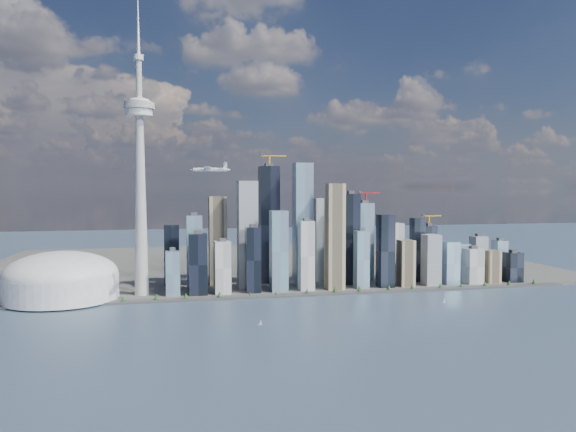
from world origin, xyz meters
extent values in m
plane|color=#384863|center=(0.00, 0.00, 0.00)|extent=(4000.00, 4000.00, 0.00)
cube|color=#383838|center=(0.00, 250.00, 2.00)|extent=(1100.00, 22.00, 4.00)
cube|color=#4C4C47|center=(0.00, 700.00, 1.50)|extent=(1400.00, 900.00, 3.00)
cylinder|color=#3F2D1E|center=(-476.67, 250.00, 5.20)|extent=(1.00, 1.00, 2.40)
cone|color=#1C4F21|center=(-476.67, 250.00, 8.80)|extent=(7.20, 7.20, 8.00)
cylinder|color=#3F2D1E|center=(-390.00, 250.00, 5.20)|extent=(1.00, 1.00, 2.40)
cone|color=#1C4F21|center=(-390.00, 250.00, 8.80)|extent=(7.20, 7.20, 8.00)
cylinder|color=#3F2D1E|center=(-303.33, 250.00, 5.20)|extent=(1.00, 1.00, 2.40)
cone|color=#1C4F21|center=(-303.33, 250.00, 8.80)|extent=(7.20, 7.20, 8.00)
cylinder|color=#3F2D1E|center=(-216.67, 250.00, 5.20)|extent=(1.00, 1.00, 2.40)
cone|color=#1C4F21|center=(-216.67, 250.00, 8.80)|extent=(7.20, 7.20, 8.00)
cylinder|color=#3F2D1E|center=(-130.00, 250.00, 5.20)|extent=(1.00, 1.00, 2.40)
cone|color=#1C4F21|center=(-130.00, 250.00, 8.80)|extent=(7.20, 7.20, 8.00)
cylinder|color=#3F2D1E|center=(-43.33, 250.00, 5.20)|extent=(1.00, 1.00, 2.40)
cone|color=#1C4F21|center=(-43.33, 250.00, 8.80)|extent=(7.20, 7.20, 8.00)
cylinder|color=#3F2D1E|center=(43.33, 250.00, 5.20)|extent=(1.00, 1.00, 2.40)
cone|color=#1C4F21|center=(43.33, 250.00, 8.80)|extent=(7.20, 7.20, 8.00)
cylinder|color=#3F2D1E|center=(130.00, 250.00, 5.20)|extent=(1.00, 1.00, 2.40)
cone|color=#1C4F21|center=(130.00, 250.00, 8.80)|extent=(7.20, 7.20, 8.00)
cylinder|color=#3F2D1E|center=(216.67, 250.00, 5.20)|extent=(1.00, 1.00, 2.40)
cone|color=#1C4F21|center=(216.67, 250.00, 8.80)|extent=(7.20, 7.20, 8.00)
cylinder|color=#3F2D1E|center=(303.33, 250.00, 5.20)|extent=(1.00, 1.00, 2.40)
cone|color=#1C4F21|center=(303.33, 250.00, 8.80)|extent=(7.20, 7.20, 8.00)
cylinder|color=#3F2D1E|center=(390.00, 250.00, 5.20)|extent=(1.00, 1.00, 2.40)
cone|color=#1C4F21|center=(390.00, 250.00, 8.80)|extent=(7.20, 7.20, 8.00)
cylinder|color=#3F2D1E|center=(476.67, 250.00, 5.20)|extent=(1.00, 1.00, 2.40)
cone|color=#1C4F21|center=(476.67, 250.00, 8.80)|extent=(7.20, 7.20, 8.00)
cube|color=black|center=(-200.00, 290.00, 60.45)|extent=(34.00, 34.00, 114.89)
cube|color=#7EA9BF|center=(-200.00, 340.00, 76.11)|extent=(30.00, 30.00, 146.23)
cube|color=silver|center=(-150.00, 290.00, 52.61)|extent=(30.00, 30.00, 99.22)
cube|color=tan|center=(-150.00, 395.00, 94.39)|extent=(36.00, 36.00, 182.78)
cube|color=gray|center=(-95.00, 340.00, 110.06)|extent=(38.00, 38.00, 214.12)
cube|color=black|center=(-95.00, 290.00, 65.67)|extent=(28.00, 28.00, 125.34)
cube|color=#7EA9BF|center=(-40.00, 290.00, 81.34)|extent=(32.00, 32.00, 156.67)
cube|color=black|center=(-40.00, 395.00, 125.73)|extent=(40.00, 40.00, 245.45)
cube|color=#7EA9BF|center=(15.00, 340.00, 128.34)|extent=(36.00, 36.00, 250.67)
cube|color=silver|center=(15.00, 290.00, 70.89)|extent=(28.00, 28.00, 135.78)
cube|color=tan|center=(70.00, 290.00, 107.45)|extent=(34.00, 34.00, 208.89)
cube|color=gray|center=(70.00, 395.00, 91.78)|extent=(30.00, 30.00, 177.56)
cube|color=black|center=(125.00, 340.00, 97.00)|extent=(32.00, 32.00, 188.00)
cube|color=#7EA9BF|center=(125.00, 290.00, 60.45)|extent=(26.00, 26.00, 114.89)
cube|color=black|center=(175.00, 290.00, 76.11)|extent=(30.00, 30.00, 146.23)
cube|color=#7EA9BF|center=(175.00, 395.00, 86.56)|extent=(34.00, 34.00, 167.12)
cube|color=silver|center=(225.00, 340.00, 65.67)|extent=(28.00, 28.00, 125.34)
cube|color=tan|center=(225.00, 290.00, 50.00)|extent=(30.00, 30.00, 94.00)
cube|color=gray|center=(275.00, 290.00, 55.22)|extent=(32.00, 32.00, 104.45)
cube|color=black|center=(275.00, 340.00, 70.89)|extent=(26.00, 26.00, 135.78)
cube|color=#7EA9BF|center=(325.00, 290.00, 47.39)|extent=(30.00, 30.00, 88.78)
cube|color=black|center=(325.00, 395.00, 60.45)|extent=(28.00, 28.00, 114.89)
cube|color=#7EA9BF|center=(375.00, 340.00, 42.17)|extent=(30.00, 30.00, 78.34)
cube|color=silver|center=(375.00, 290.00, 39.56)|extent=(34.00, 34.00, 73.11)
cube|color=tan|center=(420.00, 290.00, 36.95)|extent=(28.00, 28.00, 67.89)
cube|color=gray|center=(420.00, 340.00, 50.00)|extent=(30.00, 30.00, 94.00)
cube|color=black|center=(465.00, 290.00, 34.33)|extent=(32.00, 32.00, 62.67)
cube|color=#7EA9BF|center=(465.00, 340.00, 44.78)|extent=(26.00, 26.00, 83.56)
cube|color=black|center=(-240.00, 395.00, 65.67)|extent=(30.00, 30.00, 125.34)
cube|color=#7EA9BF|center=(-240.00, 290.00, 44.78)|extent=(26.00, 26.00, 83.56)
cube|color=orange|center=(-40.00, 395.00, 259.45)|extent=(3.00, 3.00, 22.00)
cube|color=orange|center=(-31.75, 395.00, 270.45)|extent=(55.00, 2.20, 2.20)
cube|color=#383838|center=(-56.50, 395.00, 272.45)|extent=(6.00, 4.00, 4.00)
cube|color=maroon|center=(175.00, 395.00, 181.12)|extent=(3.00, 3.00, 22.00)
cube|color=maroon|center=(182.20, 395.00, 192.12)|extent=(48.00, 2.20, 2.20)
cube|color=#383838|center=(160.60, 395.00, 194.12)|extent=(6.00, 4.00, 4.00)
cube|color=orange|center=(325.00, 395.00, 128.89)|extent=(3.00, 3.00, 22.00)
cube|color=orange|center=(331.75, 395.00, 139.89)|extent=(45.00, 2.20, 2.20)
cube|color=#383838|center=(311.50, 395.00, 141.89)|extent=(6.00, 4.00, 4.00)
cone|color=#A6A7A1|center=(-300.00, 310.00, 173.00)|extent=(26.00, 26.00, 340.00)
cylinder|color=silver|center=(-300.00, 310.00, 343.00)|extent=(48.00, 48.00, 14.00)
cylinder|color=#A6A7A1|center=(-300.00, 310.00, 355.00)|extent=(56.00, 56.00, 12.00)
ellipsoid|color=silver|center=(-300.00, 310.00, 363.00)|extent=(40.00, 40.00, 14.00)
cylinder|color=#A6A7A1|center=(-300.00, 310.00, 403.00)|extent=(11.00, 11.00, 80.00)
cylinder|color=silver|center=(-300.00, 310.00, 443.00)|extent=(18.00, 18.00, 10.00)
cone|color=silver|center=(-300.00, 310.00, 501.00)|extent=(7.00, 7.00, 105.00)
cylinder|color=silver|center=(-440.00, 300.00, 25.00)|extent=(200.00, 200.00, 44.00)
ellipsoid|color=silver|center=(-440.00, 300.00, 47.00)|extent=(200.00, 200.00, 84.00)
cylinder|color=silver|center=(-182.34, 167.85, 233.71)|extent=(53.84, 13.90, 6.58)
cone|color=silver|center=(-209.82, 171.69, 233.71)|extent=(8.03, 7.51, 6.58)
cone|color=silver|center=(-153.84, 163.88, 233.71)|extent=(11.09, 7.94, 6.58)
cube|color=silver|center=(-184.37, 168.14, 237.21)|extent=(16.10, 58.14, 1.03)
cylinder|color=silver|center=(-185.94, 156.94, 235.56)|extent=(11.71, 5.23, 3.70)
cylinder|color=silver|center=(-182.81, 179.34, 235.56)|extent=(11.71, 5.23, 3.70)
cylinder|color=#3F3F3F|center=(-192.04, 157.80, 235.56)|extent=(1.44, 8.19, 8.22)
cylinder|color=#3F3F3F|center=(-188.92, 180.19, 235.56)|extent=(1.44, 8.19, 8.22)
cube|color=silver|center=(-156.89, 164.30, 240.29)|extent=(5.81, 1.61, 11.31)
cube|color=silver|center=(-156.89, 164.30, 246.05)|extent=(7.04, 18.95, 0.72)
cube|color=white|center=(-119.14, 46.43, 0.38)|extent=(5.90, 3.80, 0.76)
cylinder|color=#999999|center=(-119.14, 46.43, 4.74)|extent=(0.23, 0.23, 8.53)
cube|color=white|center=(224.80, 132.79, 0.37)|extent=(5.73, 3.07, 0.73)
cylinder|color=#999999|center=(224.80, 132.79, 4.58)|extent=(0.22, 0.22, 8.24)
camera|label=1|loc=(-254.27, -767.98, 205.69)|focal=35.00mm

